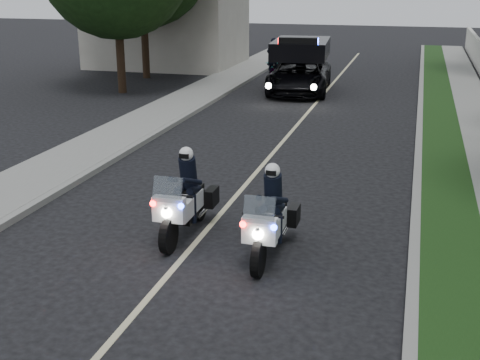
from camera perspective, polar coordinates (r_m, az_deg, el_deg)
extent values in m
plane|color=black|center=(10.22, -8.87, -11.16)|extent=(120.00, 120.00, 0.00)
cube|color=gray|center=(18.71, 15.87, 2.25)|extent=(0.20, 60.00, 0.15)
cube|color=#193814|center=(18.73, 18.01, 2.08)|extent=(1.20, 60.00, 0.16)
cube|color=gray|center=(20.34, -7.88, 4.02)|extent=(0.20, 60.00, 0.15)
cube|color=gray|center=(20.79, -10.67, 4.19)|extent=(2.00, 60.00, 0.16)
cube|color=#A8A396|center=(36.81, -6.68, 15.69)|extent=(8.00, 6.00, 7.00)
cube|color=#BFB78C|center=(19.12, 3.50, 3.04)|extent=(0.12, 50.00, 0.01)
imported|color=black|center=(28.37, 5.38, 7.94)|extent=(2.99, 5.67, 2.66)
imported|color=black|center=(31.18, 3.05, 8.91)|extent=(0.87, 1.96, 0.99)
imported|color=black|center=(31.18, 3.05, 8.91)|extent=(0.71, 0.50, 1.92)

